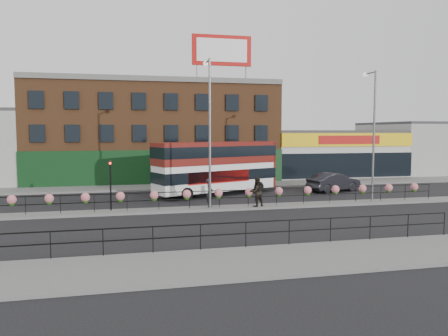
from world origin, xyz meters
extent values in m
plane|color=black|center=(0.00, 0.00, 0.00)|extent=(120.00, 120.00, 0.00)
cube|color=slate|center=(0.00, -12.00, 0.07)|extent=(60.00, 4.00, 0.15)
cube|color=slate|center=(0.00, 12.00, 0.07)|extent=(60.00, 4.00, 0.15)
cube|color=slate|center=(0.00, 0.00, 0.07)|extent=(60.00, 1.60, 0.15)
cube|color=gold|center=(0.00, -9.70, 0.01)|extent=(60.00, 0.10, 0.01)
cube|color=gold|center=(0.00, -9.88, 0.01)|extent=(60.00, 0.10, 0.01)
cube|color=brown|center=(-4.00, 20.00, 5.00)|extent=(25.00, 12.00, 10.00)
cube|color=#3F3F42|center=(-4.00, 20.00, 10.15)|extent=(25.00, 12.00, 0.30)
cube|color=#0D3314|center=(-4.00, 13.92, 1.70)|extent=(25.00, 0.25, 3.40)
cube|color=silver|center=(16.00, 20.00, 2.50)|extent=(15.00, 12.00, 5.00)
cube|color=#3F3F42|center=(16.00, 20.00, 5.15)|extent=(15.00, 12.00, 0.30)
cube|color=yellow|center=(16.00, 13.92, 4.30)|extent=(15.00, 0.25, 1.40)
cube|color=#B50E0B|center=(16.00, 13.80, 4.30)|extent=(7.00, 0.10, 0.90)
cube|color=black|center=(16.00, 13.92, 1.60)|extent=(15.00, 0.25, 2.60)
cube|color=#A6A6A1|center=(30.75, 20.00, 3.00)|extent=(14.50, 12.00, 6.00)
cube|color=#3F3F42|center=(30.75, 20.00, 6.15)|extent=(14.50, 12.00, 0.30)
cube|color=#B50E0B|center=(2.50, 15.00, 13.20)|extent=(6.00, 0.25, 3.00)
cube|color=white|center=(2.50, 14.86, 13.20)|extent=(5.10, 0.04, 2.25)
cylinder|color=slate|center=(0.00, 15.00, 11.00)|extent=(0.12, 0.12, 1.40)
cylinder|color=slate|center=(5.00, 15.00, 11.00)|extent=(0.12, 0.12, 1.40)
cube|color=black|center=(0.00, 0.00, 1.25)|extent=(30.00, 0.05, 0.05)
cube|color=black|center=(0.00, 0.00, 0.76)|extent=(30.00, 0.05, 0.05)
cylinder|color=black|center=(-13.00, 0.00, 0.70)|extent=(0.04, 0.04, 1.10)
cylinder|color=black|center=(-11.00, 0.00, 0.70)|extent=(0.04, 0.04, 1.10)
cylinder|color=black|center=(-9.00, 0.00, 0.70)|extent=(0.04, 0.04, 1.10)
cylinder|color=black|center=(-7.00, 0.00, 0.70)|extent=(0.04, 0.04, 1.10)
cylinder|color=black|center=(-5.00, 0.00, 0.70)|extent=(0.04, 0.04, 1.10)
cylinder|color=black|center=(-3.00, 0.00, 0.70)|extent=(0.04, 0.04, 1.10)
cylinder|color=black|center=(-1.00, 0.00, 0.70)|extent=(0.04, 0.04, 1.10)
cylinder|color=black|center=(1.00, 0.00, 0.70)|extent=(0.04, 0.04, 1.10)
cylinder|color=black|center=(3.00, 0.00, 0.70)|extent=(0.04, 0.04, 1.10)
cylinder|color=black|center=(5.00, 0.00, 0.70)|extent=(0.04, 0.04, 1.10)
cylinder|color=black|center=(7.00, 0.00, 0.70)|extent=(0.04, 0.04, 1.10)
cylinder|color=black|center=(9.00, 0.00, 0.70)|extent=(0.04, 0.04, 1.10)
cylinder|color=black|center=(11.00, 0.00, 0.70)|extent=(0.04, 0.04, 1.10)
cylinder|color=black|center=(13.00, 0.00, 0.70)|extent=(0.04, 0.04, 1.10)
cylinder|color=black|center=(15.00, 0.00, 0.70)|extent=(0.04, 0.04, 1.10)
sphere|color=#DC737C|center=(-13.75, 0.00, 1.10)|extent=(0.56, 0.56, 0.56)
sphere|color=#274D15|center=(-13.75, 0.00, 0.87)|extent=(0.36, 0.36, 0.36)
sphere|color=#DC737C|center=(-11.63, 0.00, 1.10)|extent=(0.56, 0.56, 0.56)
sphere|color=#274D15|center=(-11.63, 0.00, 0.87)|extent=(0.36, 0.36, 0.36)
sphere|color=#DC737C|center=(-9.52, 0.00, 1.10)|extent=(0.56, 0.56, 0.56)
sphere|color=#274D15|center=(-9.52, 0.00, 0.87)|extent=(0.36, 0.36, 0.36)
sphere|color=#DC737C|center=(-7.40, 0.00, 1.10)|extent=(0.56, 0.56, 0.56)
sphere|color=#274D15|center=(-7.40, 0.00, 0.87)|extent=(0.36, 0.36, 0.36)
sphere|color=#DC737C|center=(-5.29, 0.00, 1.10)|extent=(0.56, 0.56, 0.56)
sphere|color=#274D15|center=(-5.29, 0.00, 0.87)|extent=(0.36, 0.36, 0.36)
sphere|color=#DC737C|center=(-3.17, 0.00, 1.10)|extent=(0.56, 0.56, 0.56)
sphere|color=#274D15|center=(-3.17, 0.00, 0.87)|extent=(0.36, 0.36, 0.36)
sphere|color=#DC737C|center=(-1.06, 0.00, 1.10)|extent=(0.56, 0.56, 0.56)
sphere|color=#274D15|center=(-1.06, 0.00, 0.87)|extent=(0.36, 0.36, 0.36)
sphere|color=#DC737C|center=(1.06, 0.00, 1.10)|extent=(0.56, 0.56, 0.56)
sphere|color=#274D15|center=(1.06, 0.00, 0.87)|extent=(0.36, 0.36, 0.36)
sphere|color=#DC737C|center=(3.17, 0.00, 1.10)|extent=(0.56, 0.56, 0.56)
sphere|color=#274D15|center=(3.17, 0.00, 0.87)|extent=(0.36, 0.36, 0.36)
sphere|color=#DC737C|center=(5.29, 0.00, 1.10)|extent=(0.56, 0.56, 0.56)
sphere|color=#274D15|center=(5.29, 0.00, 0.87)|extent=(0.36, 0.36, 0.36)
sphere|color=#DC737C|center=(7.40, 0.00, 1.10)|extent=(0.56, 0.56, 0.56)
sphere|color=#274D15|center=(7.40, 0.00, 0.87)|extent=(0.36, 0.36, 0.36)
sphere|color=#DC737C|center=(9.52, 0.00, 1.10)|extent=(0.56, 0.56, 0.56)
sphere|color=#274D15|center=(9.52, 0.00, 0.87)|extent=(0.36, 0.36, 0.36)
sphere|color=#DC737C|center=(11.63, 0.00, 1.10)|extent=(0.56, 0.56, 0.56)
sphere|color=#274D15|center=(11.63, 0.00, 0.87)|extent=(0.36, 0.36, 0.36)
sphere|color=#DC737C|center=(13.75, 0.00, 1.10)|extent=(0.56, 0.56, 0.56)
sphere|color=#274D15|center=(13.75, 0.00, 0.87)|extent=(0.36, 0.36, 0.36)
cube|color=black|center=(-2.00, -10.10, 1.25)|extent=(20.00, 0.05, 0.05)
cube|color=black|center=(-2.00, -10.10, 0.76)|extent=(20.00, 0.05, 0.05)
cylinder|color=black|center=(-10.00, -10.10, 0.70)|extent=(0.04, 0.04, 1.10)
cylinder|color=black|center=(-8.00, -10.10, 0.70)|extent=(0.04, 0.04, 1.10)
cylinder|color=black|center=(-6.00, -10.10, 0.70)|extent=(0.04, 0.04, 1.10)
cylinder|color=black|center=(-4.00, -10.10, 0.70)|extent=(0.04, 0.04, 1.10)
cylinder|color=black|center=(-2.00, -10.10, 0.70)|extent=(0.04, 0.04, 1.10)
cylinder|color=black|center=(0.00, -10.10, 0.70)|extent=(0.04, 0.04, 1.10)
cylinder|color=black|center=(2.00, -10.10, 0.70)|extent=(0.04, 0.04, 1.10)
cylinder|color=black|center=(4.00, -10.10, 0.70)|extent=(0.04, 0.04, 1.10)
cylinder|color=black|center=(6.00, -10.10, 0.70)|extent=(0.04, 0.04, 1.10)
cylinder|color=black|center=(8.00, -10.10, 0.70)|extent=(0.04, 0.04, 1.10)
cube|color=white|center=(0.20, 6.73, 2.31)|extent=(10.71, 6.18, 3.85)
cube|color=maroon|center=(0.20, 6.73, 3.41)|extent=(10.79, 6.26, 1.73)
cube|color=black|center=(0.20, 6.73, 1.64)|extent=(10.82, 6.28, 0.87)
cube|color=black|center=(0.20, 6.73, 3.56)|extent=(10.84, 6.31, 0.87)
cube|color=maroon|center=(0.20, 6.73, 4.26)|extent=(10.71, 6.18, 0.12)
cube|color=maroon|center=(5.06, 8.69, 2.31)|extent=(1.11, 2.36, 3.85)
cube|color=#B50E0B|center=(0.21, 5.42, 1.59)|extent=(5.37, 2.19, 0.96)
cylinder|color=black|center=(-2.56, 4.32, 0.48)|extent=(1.00, 0.63, 0.96)
cylinder|color=black|center=(-3.46, 6.55, 0.48)|extent=(1.00, 0.63, 0.96)
cylinder|color=black|center=(3.86, 6.91, 0.48)|extent=(1.00, 0.63, 0.96)
cylinder|color=black|center=(2.96, 9.14, 0.48)|extent=(1.00, 0.63, 0.96)
imported|color=black|center=(10.52, 6.38, 0.81)|extent=(4.43, 5.84, 1.61)
imported|color=#24242B|center=(-1.61, 0.25, 1.10)|extent=(0.98, 0.90, 1.89)
imported|color=black|center=(1.50, -0.28, 1.13)|extent=(1.39, 1.30, 1.97)
cylinder|color=slate|center=(-1.66, -0.16, 5.01)|extent=(0.16, 0.16, 9.72)
cylinder|color=slate|center=(-1.66, 0.57, 9.77)|extent=(0.10, 1.46, 0.10)
sphere|color=silver|center=(-1.66, 1.30, 9.72)|extent=(0.35, 0.35, 0.35)
cylinder|color=slate|center=(10.34, 0.05, 4.82)|extent=(0.15, 0.15, 9.33)
cylinder|color=slate|center=(10.34, 0.75, 9.39)|extent=(0.09, 1.40, 0.09)
sphere|color=silver|center=(10.34, 1.45, 9.34)|extent=(0.34, 0.34, 0.34)
cylinder|color=black|center=(-8.00, 0.40, 1.75)|extent=(0.10, 0.10, 3.20)
imported|color=black|center=(-8.00, 0.40, 3.35)|extent=(0.15, 0.18, 0.90)
sphere|color=#FF190C|center=(-8.00, 0.28, 3.17)|extent=(0.14, 0.14, 0.14)
camera|label=1|loc=(-7.06, -28.08, 5.18)|focal=35.00mm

